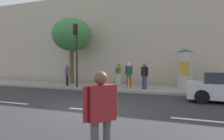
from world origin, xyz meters
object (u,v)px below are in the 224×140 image
Objects in this scene: pedestrian_near_pole at (100,111)px; pedestrian_in_dark_shirt at (129,73)px; traffic_light at (76,45)px; pedestrian_in_red_top at (144,74)px; pedestrian_tallest at (129,74)px; poster_column at (185,68)px; pedestrian_with_backpack at (118,72)px; street_tree at (72,35)px; pedestrian_with_bag at (67,74)px.

pedestrian_in_dark_shirt reaches higher than pedestrian_near_pole.
traffic_light reaches higher than pedestrian_in_red_top.
poster_column is at bearing 25.61° from pedestrian_tallest.
poster_column reaches higher than pedestrian_with_backpack.
pedestrian_with_backpack is at bearing 108.23° from pedestrian_near_pole.
street_tree is 6.04m from pedestrian_in_dark_shirt.
pedestrian_in_red_top is at bearing 0.58° from pedestrian_with_bag.
pedestrian_in_dark_shirt is at bearing 29.17° from traffic_light.
poster_column is 1.73× the size of pedestrian_with_bag.
traffic_light reaches higher than pedestrian_with_bag.
pedestrian_with_backpack reaches higher than pedestrian_with_bag.
street_tree reaches higher than pedestrian_near_pole.
traffic_light is 2.57× the size of pedestrian_near_pole.
poster_column is at bearing 36.08° from pedestrian_in_red_top.
pedestrian_in_dark_shirt is 1.04× the size of pedestrian_in_red_top.
pedestrian_with_bag is at bearing 149.26° from traffic_light.
pedestrian_in_red_top is (5.83, 0.06, 0.07)m from pedestrian_with_bag.
traffic_light is 2.47m from pedestrian_with_bag.
pedestrian_with_backpack is at bearing 11.75° from street_tree.
pedestrian_in_red_top is (1.08, -0.08, 0.02)m from pedestrian_tallest.
pedestrian_near_pole is 10.09m from pedestrian_in_red_top.
pedestrian_near_pole is at bearing -71.77° from pedestrian_with_backpack.
poster_column reaches higher than pedestrian_with_bag.
street_tree is at bearing -168.25° from pedestrian_with_backpack.
pedestrian_with_backpack is 1.02× the size of pedestrian_tallest.
pedestrian_in_dark_shirt is at bearing -47.69° from pedestrian_with_backpack.
pedestrian_with_bag is (0.71, -1.75, -3.14)m from street_tree.
pedestrian_tallest is (-2.51, 10.07, 0.09)m from pedestrian_near_pole.
poster_column is 0.49× the size of street_tree.
street_tree reaches higher than pedestrian_in_dark_shirt.
traffic_light is 7.65m from poster_column.
pedestrian_near_pole is at bearing -76.01° from pedestrian_tallest.
pedestrian_near_pole is 0.98× the size of pedestrian_in_dark_shirt.
pedestrian_with_bag is (-3.16, -2.55, -0.09)m from pedestrian_with_backpack.
pedestrian_in_red_top is (2.68, -2.49, -0.02)m from pedestrian_with_backpack.
pedestrian_near_pole is (7.98, -11.68, -3.18)m from street_tree.
pedestrian_near_pole is 12.30m from pedestrian_with_bag.
pedestrian_near_pole reaches higher than pedestrian_with_bag.
pedestrian_with_backpack is (-4.11, 12.48, 0.12)m from pedestrian_near_pole.
pedestrian_near_pole is 1.10× the size of pedestrian_with_bag.
traffic_light is 1.64× the size of poster_column.
pedestrian_tallest is at bearing 13.45° from traffic_light.
street_tree is 3.54× the size of pedestrian_with_bag.
street_tree is 6.48m from pedestrian_tallest.
street_tree reaches higher than pedestrian_with_backpack.
street_tree is at bearing -179.60° from poster_column.
pedestrian_in_red_top reaches higher than pedestrian_near_pole.
pedestrian_tallest is at bearing 175.60° from pedestrian_in_red_top.
street_tree is (-1.91, 2.46, 1.11)m from traffic_light.
pedestrian_tallest is (1.60, -2.41, -0.04)m from pedestrian_with_backpack.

